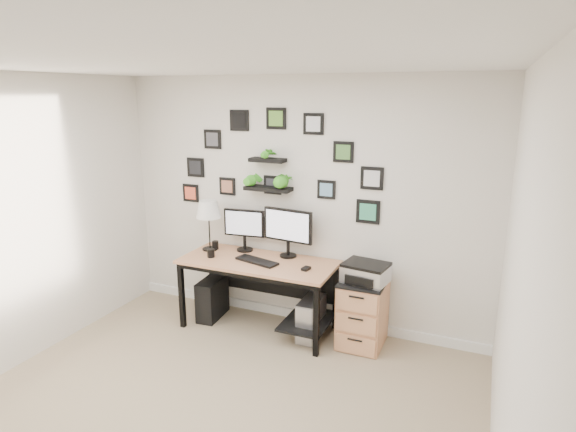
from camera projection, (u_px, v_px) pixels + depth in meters
The scene contains 14 objects.
room at pixel (297, 314), 5.31m from camera, with size 4.00×4.00×4.00m.
desk at pixel (263, 271), 4.98m from camera, with size 1.60×0.70×0.75m.
monitor_left at pixel (244, 227), 5.17m from camera, with size 0.45×0.20×0.46m.
monitor_right at pixel (288, 229), 4.97m from camera, with size 0.55×0.20×0.51m.
keyboard at pixel (257, 261), 4.88m from camera, with size 0.47×0.15×0.02m, color black.
mouse at pixel (306, 269), 4.66m from camera, with size 0.06×0.09×0.03m, color black.
table_lamp at pixel (208, 210), 5.17m from camera, with size 0.27×0.27×0.55m.
mug at pixel (211, 253), 5.02m from camera, with size 0.08×0.08×0.09m, color black.
pen_cup at pixel (215, 245), 5.28m from camera, with size 0.07×0.07×0.09m, color black.
pc_tower_black at pixel (212, 298), 5.31m from camera, with size 0.20×0.44×0.44m, color black.
pc_tower_grey at pixel (311, 318), 4.86m from camera, with size 0.19×0.42×0.41m.
file_cabinet at pixel (363, 312), 4.70m from camera, with size 0.43×0.53×0.67m.
printer at pixel (366, 273), 4.56m from camera, with size 0.45×0.38×0.19m.
wall_decor at pixel (272, 168), 4.96m from camera, with size 2.30×0.18×1.11m.
Camera 1 is at (1.81, -2.54, 2.42)m, focal length 30.00 mm.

